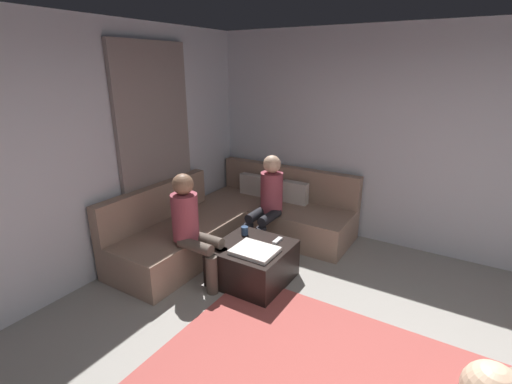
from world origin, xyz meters
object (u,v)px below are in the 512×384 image
object	(u,v)px
person_on_couch_side	(193,225)
coffee_mug	(245,231)
game_remote	(277,240)
ottoman	(253,263)
sectional_couch	(237,222)
person_on_couch_back	(268,200)

from	to	relation	value
person_on_couch_side	coffee_mug	bearing A→B (deg)	148.53
coffee_mug	game_remote	size ratio (longest dim) A/B	0.63
ottoman	coffee_mug	size ratio (longest dim) A/B	8.00
ottoman	game_remote	xyz separation A→B (m)	(0.18, 0.22, 0.22)
sectional_couch	coffee_mug	world-z (taller)	sectional_couch
ottoman	game_remote	distance (m)	0.36
ottoman	person_on_couch_back	xyz separation A→B (m)	(-0.25, 0.74, 0.45)
ottoman	coffee_mug	xyz separation A→B (m)	(-0.22, 0.18, 0.26)
game_remote	person_on_couch_side	world-z (taller)	person_on_couch_side
person_on_couch_side	sectional_couch	bearing A→B (deg)	-171.76
ottoman	person_on_couch_side	size ratio (longest dim) A/B	0.63
person_on_couch_back	person_on_couch_side	world-z (taller)	same
ottoman	person_on_couch_side	bearing A→B (deg)	-148.16
person_on_couch_back	ottoman	bearing A→B (deg)	108.25
person_on_couch_back	game_remote	bearing A→B (deg)	129.06
ottoman	person_on_couch_back	bearing A→B (deg)	108.25
person_on_couch_back	sectional_couch	bearing A→B (deg)	7.22
sectional_couch	person_on_couch_side	bearing A→B (deg)	-81.76
game_remote	person_on_couch_side	xyz separation A→B (m)	(-0.71, -0.55, 0.23)
ottoman	game_remote	bearing A→B (deg)	50.71
game_remote	coffee_mug	bearing A→B (deg)	-174.29
ottoman	game_remote	world-z (taller)	game_remote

